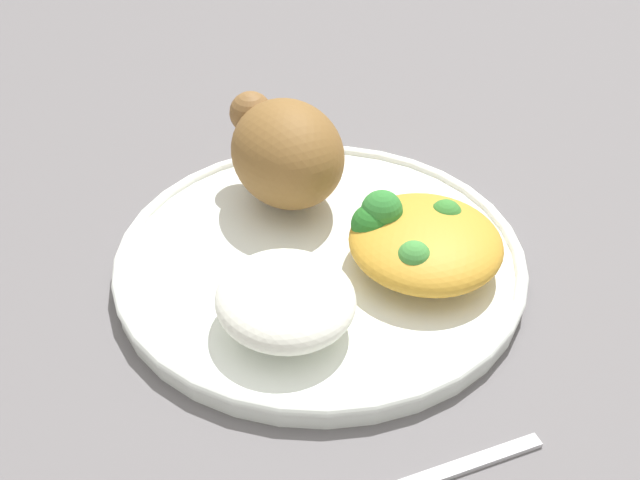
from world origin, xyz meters
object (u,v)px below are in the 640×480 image
(roasted_chicken, at_px, (285,151))
(plate, at_px, (320,261))
(mac_cheese_with_broccoli, at_px, (419,239))
(rice_pile, at_px, (286,299))

(roasted_chicken, bearing_deg, plate, 175.77)
(plate, relative_size, mac_cheese_with_broccoli, 2.66)
(plate, bearing_deg, rice_pile, 138.50)
(rice_pile, distance_m, mac_cheese_with_broccoli, 0.10)
(roasted_chicken, bearing_deg, mac_cheese_with_broccoli, -154.22)
(roasted_chicken, height_order, mac_cheese_with_broccoli, roasted_chicken)
(rice_pile, xyz_separation_m, mac_cheese_with_broccoli, (0.02, -0.10, 0.00))
(plate, height_order, mac_cheese_with_broccoli, mac_cheese_with_broccoli)
(plate, bearing_deg, roasted_chicken, -4.23)
(plate, height_order, rice_pile, rice_pile)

